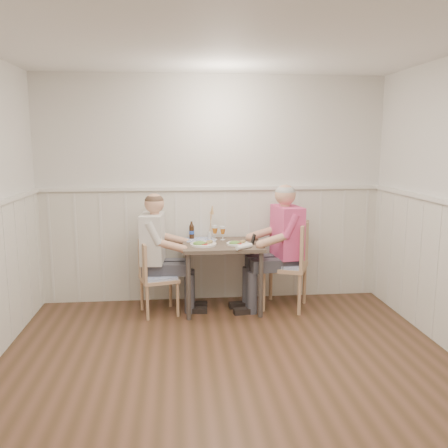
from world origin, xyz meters
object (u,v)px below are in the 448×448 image
at_px(chair_left, 154,275).
at_px(man_in_pink, 283,256).
at_px(dining_table, 222,253).
at_px(beer_bottle, 192,231).
at_px(grass_vase, 210,223).
at_px(diner_cream, 157,261).
at_px(chair_right, 290,262).

height_order(chair_left, man_in_pink, man_in_pink).
xyz_separation_m(dining_table, chair_left, (-0.74, -0.09, -0.21)).
distance_m(beer_bottle, grass_vase, 0.23).
bearing_deg(chair_left, diner_cream, 77.31).
distance_m(man_in_pink, grass_vase, 0.90).
relative_size(chair_left, beer_bottle, 3.94).
xyz_separation_m(chair_right, grass_vase, (-0.88, 0.28, 0.40)).
relative_size(man_in_pink, diner_cream, 1.07).
relative_size(man_in_pink, grass_vase, 3.49).
height_order(chair_right, chair_left, chair_right).
relative_size(chair_right, diner_cream, 0.73).
xyz_separation_m(man_in_pink, beer_bottle, (-1.00, 0.29, 0.25)).
distance_m(chair_right, beer_bottle, 1.17).
height_order(chair_right, grass_vase, grass_vase).
bearing_deg(chair_left, chair_right, 1.81).
height_order(dining_table, man_in_pink, man_in_pink).
distance_m(dining_table, grass_vase, 0.39).
distance_m(dining_table, diner_cream, 0.72).
distance_m(chair_right, chair_left, 1.51).
xyz_separation_m(chair_right, diner_cream, (-1.48, 0.06, 0.03)).
xyz_separation_m(chair_left, grass_vase, (0.62, 0.33, 0.50)).
relative_size(chair_right, beer_bottle, 4.77).
relative_size(man_in_pink, beer_bottle, 6.94).
height_order(chair_left, grass_vase, grass_vase).
bearing_deg(chair_right, grass_vase, 162.27).
height_order(man_in_pink, diner_cream, man_in_pink).
distance_m(chair_right, diner_cream, 1.48).
xyz_separation_m(beer_bottle, grass_vase, (0.21, -0.03, 0.09)).
bearing_deg(dining_table, chair_left, -173.13).
bearing_deg(beer_bottle, man_in_pink, -16.35).
xyz_separation_m(diner_cream, grass_vase, (0.60, 0.22, 0.38)).
xyz_separation_m(man_in_pink, grass_vase, (-0.80, 0.26, 0.34)).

